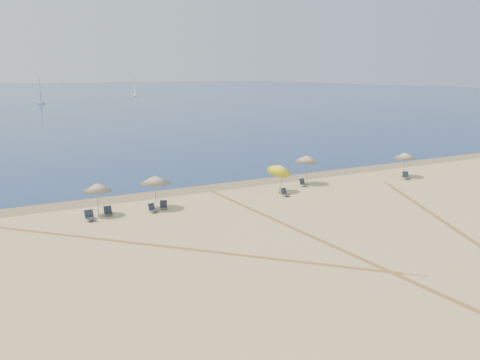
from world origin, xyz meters
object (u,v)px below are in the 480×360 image
object	(u,v)px
umbrella_2	(155,179)
chair_6	(303,183)
chair_4	(164,205)
chair_7	(406,176)
chair_3	(153,209)
chair_5	(285,193)
umbrella_4	(307,159)
chair_1	(90,216)
umbrella_1	(97,187)
sailboat_1	(41,96)
chair_2	(108,211)
umbrella_3	(280,169)
umbrella_5	(405,156)
sailboat_2	(135,91)

from	to	relation	value
umbrella_2	chair_6	distance (m)	13.77
umbrella_2	chair_4	distance (m)	1.96
chair_7	chair_3	bearing A→B (deg)	-167.07
chair_5	chair_7	world-z (taller)	chair_7
chair_3	chair_5	xyz separation A→B (m)	(10.73, -0.59, 0.01)
umbrella_4	chair_1	world-z (taller)	umbrella_4
umbrella_1	chair_5	distance (m)	14.44
chair_3	sailboat_1	distance (m)	133.15
umbrella_4	chair_6	world-z (taller)	umbrella_4
umbrella_4	chair_2	world-z (taller)	umbrella_4
umbrella_3	umbrella_5	world-z (taller)	umbrella_3
umbrella_5	chair_7	world-z (taller)	umbrella_5
chair_1	chair_5	world-z (taller)	chair_1
umbrella_1	sailboat_1	size ratio (longest dim) A/B	0.31
chair_2	sailboat_1	bearing A→B (deg)	85.86
chair_2	chair_5	xyz separation A→B (m)	(13.64, -1.35, 0.00)
umbrella_1	chair_5	xyz separation A→B (m)	(14.25, -1.55, -1.73)
umbrella_1	chair_2	size ratio (longest dim) A/B	3.60
umbrella_3	chair_2	distance (m)	14.07
umbrella_3	chair_3	world-z (taller)	umbrella_3
umbrella_1	chair_6	bearing A→B (deg)	2.31
umbrella_1	umbrella_3	world-z (taller)	umbrella_3
umbrella_2	chair_7	xyz separation A→B (m)	(23.50, -1.39, -1.84)
umbrella_2	chair_2	distance (m)	3.92
chair_3	umbrella_2	bearing A→B (deg)	35.15
chair_2	chair_4	bearing A→B (deg)	-0.25
chair_5	chair_7	xyz separation A→B (m)	(13.31, 0.00, 0.02)
umbrella_1	chair_2	distance (m)	1.85
chair_6	chair_7	xyz separation A→B (m)	(9.88, -2.27, 0.03)
umbrella_5	chair_1	world-z (taller)	umbrella_5
chair_4	sailboat_2	world-z (taller)	sailboat_2
umbrella_4	chair_3	size ratio (longest dim) A/B	3.37
umbrella_5	chair_4	xyz separation A→B (m)	(-23.67, 0.22, -1.74)
umbrella_1	chair_4	world-z (taller)	umbrella_1
chair_7	sailboat_2	distance (m)	165.63
sailboat_1	chair_1	bearing A→B (deg)	-82.13
umbrella_3	sailboat_2	distance (m)	167.14
umbrella_1	chair_7	world-z (taller)	umbrella_1
umbrella_5	chair_6	distance (m)	10.75
umbrella_2	chair_2	size ratio (longest dim) A/B	3.80
umbrella_1	sailboat_1	distance (m)	132.59
chair_5	chair_6	xyz separation A→B (m)	(3.43, 2.27, -0.00)
umbrella_3	sailboat_1	distance (m)	131.74
umbrella_1	chair_7	size ratio (longest dim) A/B	2.90
umbrella_4	sailboat_2	xyz separation A→B (m)	(38.11, 160.26, -0.17)
chair_3	chair_5	size ratio (longest dim) A/B	1.05
chair_4	sailboat_2	size ratio (longest dim) A/B	0.11
chair_2	sailboat_1	distance (m)	132.73
chair_6	chair_7	bearing A→B (deg)	-22.30
chair_1	chair_7	world-z (taller)	chair_1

